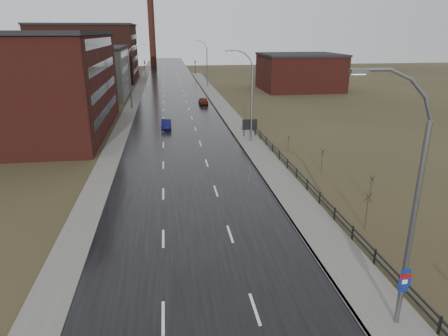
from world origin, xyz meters
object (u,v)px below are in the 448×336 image
object	(u,v)px
billboard	(250,125)
car_near	(166,124)
car_far	(203,101)
streetlight_main	(408,210)

from	to	relation	value
billboard	car_near	size ratio (longest dim) A/B	0.63
car_far	car_near	bearing A→B (deg)	68.54
billboard	streetlight_main	bearing A→B (deg)	-90.99
billboard	car_near	world-z (taller)	billboard
billboard	car_near	xyz separation A→B (m)	(-10.94, 6.64, -1.03)
billboard	car_far	distance (m)	26.47
streetlight_main	car_near	bearing A→B (deg)	103.51
streetlight_main	car_far	bearing A→B (deg)	92.83
billboard	car_far	xyz separation A→B (m)	(-3.72, 26.19, -0.98)
streetlight_main	billboard	xyz separation A→B (m)	(0.63, 36.27, -4.38)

